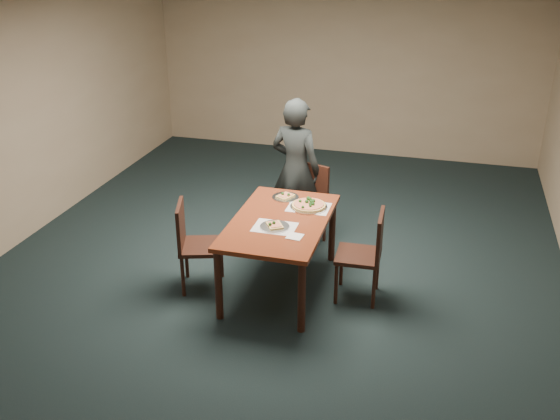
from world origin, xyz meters
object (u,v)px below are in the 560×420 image
(pizza_pan, at_px, (309,205))
(slice_plate_near, at_px, (275,226))
(chair_far, at_px, (307,199))
(chair_left, at_px, (193,241))
(chair_right, at_px, (367,251))
(diner, at_px, (296,170))
(slice_plate_far, at_px, (285,197))
(dining_table, at_px, (280,228))

(pizza_pan, distance_m, slice_plate_near, 0.57)
(chair_far, xyz_separation_m, chair_left, (-0.84, -1.30, 0.00))
(chair_right, relative_size, diner, 0.55)
(slice_plate_near, xyz_separation_m, slice_plate_far, (-0.09, 0.71, -0.00))
(chair_left, relative_size, slice_plate_near, 3.25)
(chair_right, height_order, diner, diner)
(slice_plate_far, bearing_deg, slice_plate_near, -83.12)
(dining_table, relative_size, chair_left, 1.65)
(chair_left, distance_m, slice_plate_far, 1.08)
(dining_table, xyz_separation_m, pizza_pan, (0.20, 0.36, 0.12))
(dining_table, bearing_deg, slice_plate_near, -91.01)
(chair_far, bearing_deg, dining_table, -70.81)
(diner, height_order, slice_plate_far, diner)
(chair_far, bearing_deg, chair_left, -102.81)
(dining_table, relative_size, chair_far, 1.65)
(diner, bearing_deg, slice_plate_near, 109.93)
(slice_plate_near, bearing_deg, diner, 95.78)
(dining_table, distance_m, chair_left, 0.87)
(dining_table, relative_size, diner, 0.91)
(chair_left, relative_size, diner, 0.55)
(slice_plate_near, bearing_deg, pizza_pan, 68.98)
(chair_right, relative_size, slice_plate_near, 3.25)
(dining_table, bearing_deg, chair_right, 1.99)
(chair_right, bearing_deg, chair_far, -143.66)
(chair_right, height_order, slice_plate_far, chair_right)
(chair_left, bearing_deg, chair_right, -99.04)
(chair_right, distance_m, diner, 1.54)
(diner, height_order, pizza_pan, diner)
(chair_left, bearing_deg, pizza_pan, -78.19)
(chair_left, xyz_separation_m, slice_plate_far, (0.74, 0.75, 0.25))
(slice_plate_near, bearing_deg, chair_right, 13.71)
(chair_far, distance_m, chair_left, 1.55)
(dining_table, height_order, chair_far, chair_far)
(chair_far, xyz_separation_m, diner, (-0.16, 0.09, 0.31))
(chair_far, xyz_separation_m, chair_right, (0.83, -1.04, 0.00))
(diner, xyz_separation_m, slice_plate_far, (0.05, -0.64, -0.06))
(slice_plate_far, bearing_deg, pizza_pan, -30.87)
(chair_right, xyz_separation_m, slice_plate_near, (-0.86, -0.21, 0.25))
(dining_table, height_order, chair_left, chair_left)
(slice_plate_near, bearing_deg, dining_table, 88.99)
(slice_plate_far, bearing_deg, chair_right, -28.00)
(chair_right, height_order, slice_plate_near, chair_right)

